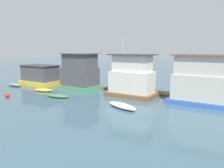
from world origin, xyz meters
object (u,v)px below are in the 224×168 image
at_px(houseboat_green, 80,72).
at_px(dinghy_green, 58,96).
at_px(dinghy_white, 122,106).
at_px(houseboat_brown, 132,78).
at_px(dinghy_grey, 15,85).
at_px(buoy_red, 7,95).
at_px(houseboat_yellow, 40,75).
at_px(dinghy_yellow, 43,90).
at_px(houseboat_blue, 202,81).

xyz_separation_m(houseboat_green, dinghy_green, (1.49, -5.99, -2.28)).
bearing_deg(dinghy_white, houseboat_brown, 107.43).
bearing_deg(dinghy_grey, buoy_red, -39.68).
relative_size(houseboat_yellow, dinghy_white, 1.60).
height_order(dinghy_yellow, dinghy_white, dinghy_white).
relative_size(houseboat_yellow, houseboat_brown, 0.89).
relative_size(houseboat_yellow, houseboat_green, 1.23).
distance_m(houseboat_green, buoy_red, 10.31).
bearing_deg(buoy_red, dinghy_green, 32.13).
height_order(houseboat_yellow, houseboat_green, houseboat_green).
relative_size(houseboat_green, dinghy_grey, 1.61).
xyz_separation_m(houseboat_green, houseboat_brown, (8.83, -0.48, -0.18)).
bearing_deg(houseboat_green, dinghy_green, -76.06).
bearing_deg(houseboat_brown, buoy_red, -145.04).
xyz_separation_m(houseboat_blue, dinghy_grey, (-27.35, -4.01, -2.23)).
bearing_deg(houseboat_yellow, houseboat_brown, 0.19).
height_order(dinghy_green, buoy_red, buoy_red).
bearing_deg(dinghy_white, houseboat_blue, 43.32).
distance_m(dinghy_grey, dinghy_green, 12.03).
xyz_separation_m(dinghy_grey, dinghy_white, (20.91, -2.07, -0.00)).
bearing_deg(houseboat_blue, dinghy_yellow, -167.82).
bearing_deg(dinghy_green, buoy_red, -147.87).
xyz_separation_m(houseboat_blue, dinghy_green, (-15.51, -6.11, -2.27)).
distance_m(houseboat_yellow, houseboat_brown, 17.05).
xyz_separation_m(houseboat_yellow, dinghy_grey, (-2.15, -3.35, -1.29)).
height_order(houseboat_blue, buoy_red, houseboat_blue).
distance_m(houseboat_blue, buoy_red, 22.95).
bearing_deg(houseboat_green, dinghy_grey, -159.41).
bearing_deg(dinghy_grey, houseboat_blue, 8.34).
bearing_deg(dinghy_yellow, dinghy_green, -20.49).
distance_m(houseboat_blue, dinghy_grey, 27.74).
distance_m(houseboat_brown, dinghy_white, 6.10).
xyz_separation_m(houseboat_brown, dinghy_yellow, (-12.04, -3.76, -2.13)).
xyz_separation_m(houseboat_brown, buoy_red, (-12.64, -8.84, -2.02)).
relative_size(dinghy_white, buoy_red, 7.10).
distance_m(houseboat_yellow, buoy_red, 9.90).
bearing_deg(houseboat_yellow, houseboat_blue, 1.50).
relative_size(houseboat_blue, dinghy_yellow, 2.19).
bearing_deg(houseboat_yellow, dinghy_yellow, -36.50).
bearing_deg(buoy_red, dinghy_grey, 140.32).
xyz_separation_m(houseboat_yellow, dinghy_white, (18.76, -5.42, -1.29)).
bearing_deg(buoy_red, houseboat_blue, 24.40).
distance_m(dinghy_grey, buoy_red, 8.51).
relative_size(houseboat_yellow, dinghy_yellow, 2.11).
bearing_deg(dinghy_white, houseboat_yellow, 163.89).
bearing_deg(buoy_red, houseboat_yellow, 116.58).
distance_m(houseboat_green, dinghy_white, 12.32).
bearing_deg(dinghy_white, dinghy_grey, 174.35).
relative_size(dinghy_grey, dinghy_yellow, 1.07).
height_order(houseboat_blue, dinghy_yellow, houseboat_blue).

